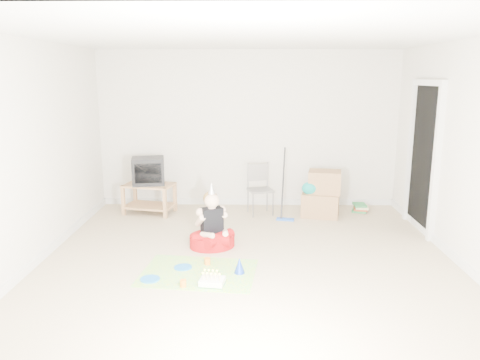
{
  "coord_description": "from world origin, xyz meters",
  "views": [
    {
      "loc": [
        -0.01,
        -5.33,
        2.18
      ],
      "look_at": [
        -0.1,
        0.4,
        0.9
      ],
      "focal_mm": 35.0,
      "sensor_mm": 36.0,
      "label": 1
    }
  ],
  "objects_px": {
    "tv_stand": "(149,196)",
    "birthday_cake": "(212,282)",
    "folding_chair": "(260,190)",
    "crt_tv": "(148,171)",
    "cardboard_boxes": "(321,195)",
    "seated_woman": "(212,233)"
  },
  "relations": [
    {
      "from": "tv_stand",
      "to": "birthday_cake",
      "type": "height_order",
      "value": "tv_stand"
    },
    {
      "from": "folding_chair",
      "to": "crt_tv",
      "type": "bearing_deg",
      "value": 179.03
    },
    {
      "from": "cardboard_boxes",
      "to": "seated_woman",
      "type": "bearing_deg",
      "value": -139.32
    },
    {
      "from": "tv_stand",
      "to": "seated_woman",
      "type": "distance_m",
      "value": 1.89
    },
    {
      "from": "birthday_cake",
      "to": "cardboard_boxes",
      "type": "bearing_deg",
      "value": 58.92
    },
    {
      "from": "cardboard_boxes",
      "to": "birthday_cake",
      "type": "xyz_separation_m",
      "value": [
        -1.54,
        -2.56,
        -0.31
      ]
    },
    {
      "from": "crt_tv",
      "to": "birthday_cake",
      "type": "distance_m",
      "value": 3.01
    },
    {
      "from": "folding_chair",
      "to": "seated_woman",
      "type": "height_order",
      "value": "seated_woman"
    },
    {
      "from": "tv_stand",
      "to": "seated_woman",
      "type": "height_order",
      "value": "seated_woman"
    },
    {
      "from": "tv_stand",
      "to": "birthday_cake",
      "type": "xyz_separation_m",
      "value": [
        1.21,
        -2.67,
        -0.25
      ]
    },
    {
      "from": "seated_woman",
      "to": "cardboard_boxes",
      "type": "bearing_deg",
      "value": 40.68
    },
    {
      "from": "tv_stand",
      "to": "birthday_cake",
      "type": "distance_m",
      "value": 2.94
    },
    {
      "from": "crt_tv",
      "to": "seated_woman",
      "type": "distance_m",
      "value": 1.95
    },
    {
      "from": "cardboard_boxes",
      "to": "birthday_cake",
      "type": "relative_size",
      "value": 2.56
    },
    {
      "from": "crt_tv",
      "to": "cardboard_boxes",
      "type": "xyz_separation_m",
      "value": [
        2.75,
        -0.11,
        -0.35
      ]
    },
    {
      "from": "seated_woman",
      "to": "birthday_cake",
      "type": "height_order",
      "value": "seated_woman"
    },
    {
      "from": "tv_stand",
      "to": "cardboard_boxes",
      "type": "bearing_deg",
      "value": -2.34
    },
    {
      "from": "tv_stand",
      "to": "folding_chair",
      "type": "height_order",
      "value": "folding_chair"
    },
    {
      "from": "folding_chair",
      "to": "cardboard_boxes",
      "type": "distance_m",
      "value": 0.97
    },
    {
      "from": "cardboard_boxes",
      "to": "seated_woman",
      "type": "height_order",
      "value": "seated_woman"
    },
    {
      "from": "cardboard_boxes",
      "to": "seated_woman",
      "type": "distance_m",
      "value": 2.15
    },
    {
      "from": "tv_stand",
      "to": "crt_tv",
      "type": "bearing_deg",
      "value": 63.43
    }
  ]
}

